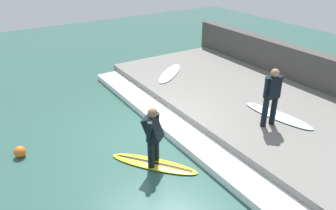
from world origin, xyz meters
name	(u,v)px	position (x,y,z in m)	size (l,w,h in m)	color
ground_plane	(146,135)	(0.00, 0.00, 0.00)	(28.00, 28.00, 0.00)	#2D564C
concrete_ledge	(240,99)	(3.35, 0.00, 0.19)	(4.40, 9.16, 0.37)	slate
back_wall	(295,68)	(5.80, 0.00, 0.72)	(0.50, 9.62, 1.44)	#474442
wave_foam_crest	(170,124)	(0.78, 0.00, 0.09)	(0.76, 8.70, 0.19)	white
surfboard_riding	(154,164)	(-0.47, -1.23, 0.03)	(1.62, 1.90, 0.07)	yellow
surfer_riding	(153,134)	(-0.47, -1.23, 0.84)	(0.55, 0.56, 1.40)	black
surfer_waiting_near	(272,94)	(2.58, -1.77, 1.23)	(0.51, 0.27, 1.52)	black
surfboard_waiting_near	(278,115)	(3.16, -1.60, 0.40)	(0.79, 2.06, 0.06)	silver
surfboard_spare	(170,73)	(2.43, 2.59, 0.40)	(1.82, 1.63, 0.06)	white
marker_buoy	(20,152)	(-2.97, 0.75, 0.14)	(0.27, 0.27, 0.27)	orange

